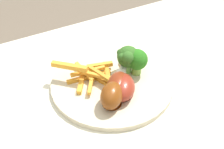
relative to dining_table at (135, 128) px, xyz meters
name	(u,v)px	position (x,y,z in m)	size (l,w,h in m)	color
dining_table	(135,128)	(0.00, 0.00, 0.00)	(1.02, 0.68, 0.72)	silver
dinner_plate	(112,83)	(-0.04, 0.05, 0.13)	(0.27, 0.27, 0.01)	beige
broccoli_floret_front	(136,60)	(0.02, 0.05, 0.17)	(0.05, 0.05, 0.06)	#80AC49
broccoli_floret_middle	(129,57)	(0.01, 0.06, 0.18)	(0.06, 0.05, 0.07)	#76BD57
carrot_fries_pile	(90,73)	(-0.08, 0.08, 0.15)	(0.14, 0.11, 0.04)	orange
chicken_drumstick_near	(119,84)	(-0.04, 0.01, 0.15)	(0.10, 0.12, 0.04)	#561A0C
chicken_drumstick_far	(112,94)	(-0.07, -0.01, 0.16)	(0.10, 0.11, 0.05)	#542109
chicken_drumstick_extra	(123,87)	(-0.04, 0.00, 0.15)	(0.10, 0.13, 0.04)	#611910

